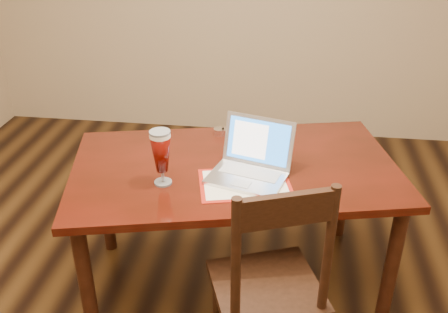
# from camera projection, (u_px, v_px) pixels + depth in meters

# --- Properties ---
(dining_table) EXTENTS (1.83, 1.29, 1.05)m
(dining_table) POSITION_uv_depth(u_px,v_px,m) (234.00, 180.00, 2.59)
(dining_table) COLOR #451009
(dining_table) RESTS_ON ground
(dining_chair) EXTENTS (0.58, 0.57, 1.08)m
(dining_chair) POSITION_uv_depth(u_px,v_px,m) (269.00, 288.00, 2.16)
(dining_chair) COLOR black
(dining_chair) RESTS_ON ground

